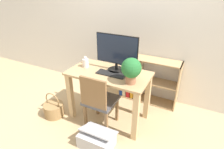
{
  "coord_description": "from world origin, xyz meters",
  "views": [
    {
      "loc": [
        1.05,
        -1.98,
        1.86
      ],
      "look_at": [
        0.0,
        0.1,
        0.67
      ],
      "focal_mm": 30.0,
      "sensor_mm": 36.0,
      "label": 1
    }
  ],
  "objects_px": {
    "monitor": "(117,51)",
    "potted_plant": "(131,69)",
    "vase": "(86,62)",
    "bookshelf": "(137,78)",
    "basket": "(54,109)",
    "chair": "(99,100)",
    "keyboard": "(111,74)",
    "storage_box": "(97,139)"
  },
  "relations": [
    {
      "from": "bookshelf",
      "to": "storage_box",
      "type": "xyz_separation_m",
      "value": [
        -0.05,
        -1.25,
        -0.27
      ]
    },
    {
      "from": "potted_plant",
      "to": "chair",
      "type": "xyz_separation_m",
      "value": [
        -0.39,
        -0.11,
        -0.49
      ]
    },
    {
      "from": "vase",
      "to": "bookshelf",
      "type": "bearing_deg",
      "value": 50.95
    },
    {
      "from": "monitor",
      "to": "keyboard",
      "type": "xyz_separation_m",
      "value": [
        -0.01,
        -0.15,
        -0.27
      ]
    },
    {
      "from": "vase",
      "to": "basket",
      "type": "relative_size",
      "value": 0.41
    },
    {
      "from": "monitor",
      "to": "keyboard",
      "type": "relative_size",
      "value": 1.5
    },
    {
      "from": "potted_plant",
      "to": "basket",
      "type": "height_order",
      "value": "potted_plant"
    },
    {
      "from": "keyboard",
      "to": "chair",
      "type": "bearing_deg",
      "value": -110.05
    },
    {
      "from": "monitor",
      "to": "storage_box",
      "type": "distance_m",
      "value": 1.14
    },
    {
      "from": "monitor",
      "to": "chair",
      "type": "distance_m",
      "value": 0.68
    },
    {
      "from": "vase",
      "to": "bookshelf",
      "type": "xyz_separation_m",
      "value": [
        0.55,
        0.68,
        -0.44
      ]
    },
    {
      "from": "vase",
      "to": "potted_plant",
      "type": "distance_m",
      "value": 0.76
    },
    {
      "from": "vase",
      "to": "chair",
      "type": "distance_m",
      "value": 0.57
    },
    {
      "from": "vase",
      "to": "bookshelf",
      "type": "height_order",
      "value": "vase"
    },
    {
      "from": "vase",
      "to": "potted_plant",
      "type": "height_order",
      "value": "potted_plant"
    },
    {
      "from": "chair",
      "to": "basket",
      "type": "relative_size",
      "value": 2.08
    },
    {
      "from": "potted_plant",
      "to": "bookshelf",
      "type": "height_order",
      "value": "potted_plant"
    },
    {
      "from": "keyboard",
      "to": "potted_plant",
      "type": "distance_m",
      "value": 0.37
    },
    {
      "from": "keyboard",
      "to": "storage_box",
      "type": "relative_size",
      "value": 0.93
    },
    {
      "from": "keyboard",
      "to": "vase",
      "type": "bearing_deg",
      "value": 173.16
    },
    {
      "from": "vase",
      "to": "chair",
      "type": "relative_size",
      "value": 0.2
    },
    {
      "from": "monitor",
      "to": "potted_plant",
      "type": "height_order",
      "value": "monitor"
    },
    {
      "from": "monitor",
      "to": "basket",
      "type": "distance_m",
      "value": 1.31
    },
    {
      "from": "potted_plant",
      "to": "bookshelf",
      "type": "xyz_separation_m",
      "value": [
        -0.19,
        0.83,
        -0.55
      ]
    },
    {
      "from": "monitor",
      "to": "chair",
      "type": "bearing_deg",
      "value": -103.34
    },
    {
      "from": "chair",
      "to": "vase",
      "type": "bearing_deg",
      "value": 148.29
    },
    {
      "from": "keyboard",
      "to": "basket",
      "type": "height_order",
      "value": "keyboard"
    },
    {
      "from": "bookshelf",
      "to": "keyboard",
      "type": "bearing_deg",
      "value": -99.48
    },
    {
      "from": "bookshelf",
      "to": "storage_box",
      "type": "distance_m",
      "value": 1.28
    },
    {
      "from": "chair",
      "to": "monitor",
      "type": "bearing_deg",
      "value": 81.45
    },
    {
      "from": "basket",
      "to": "monitor",
      "type": "bearing_deg",
      "value": 29.22
    },
    {
      "from": "chair",
      "to": "storage_box",
      "type": "xyz_separation_m",
      "value": [
        0.14,
        -0.31,
        -0.34
      ]
    },
    {
      "from": "potted_plant",
      "to": "monitor",
      "type": "bearing_deg",
      "value": 141.51
    },
    {
      "from": "monitor",
      "to": "chair",
      "type": "xyz_separation_m",
      "value": [
        -0.08,
        -0.36,
        -0.58
      ]
    },
    {
      "from": "chair",
      "to": "storage_box",
      "type": "distance_m",
      "value": 0.49
    },
    {
      "from": "vase",
      "to": "basket",
      "type": "height_order",
      "value": "vase"
    },
    {
      "from": "monitor",
      "to": "potted_plant",
      "type": "bearing_deg",
      "value": -38.49
    },
    {
      "from": "potted_plant",
      "to": "chair",
      "type": "height_order",
      "value": "potted_plant"
    },
    {
      "from": "potted_plant",
      "to": "basket",
      "type": "bearing_deg",
      "value": -169.09
    },
    {
      "from": "basket",
      "to": "potted_plant",
      "type": "bearing_deg",
      "value": 10.91
    },
    {
      "from": "keyboard",
      "to": "basket",
      "type": "relative_size",
      "value": 0.99
    },
    {
      "from": "keyboard",
      "to": "chair",
      "type": "height_order",
      "value": "chair"
    }
  ]
}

